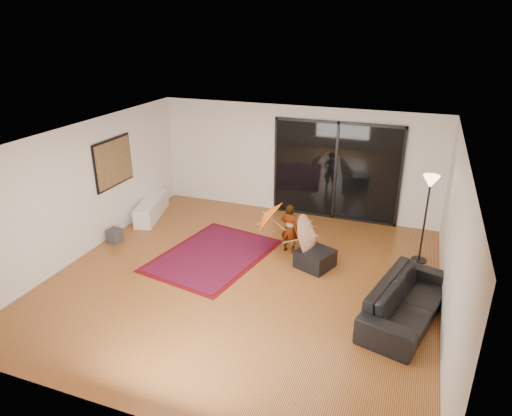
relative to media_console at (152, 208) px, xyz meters
The scene contains 17 objects.
floor 3.81m from the media_console, 31.28° to the right, with size 7.00×7.00×0.00m, color #AE692F.
ceiling 4.54m from the media_console, 31.28° to the right, with size 7.00×7.00×0.00m, color white.
wall_back 3.76m from the media_console, 25.15° to the left, with size 7.00×7.00×0.00m, color silver.
wall_front 6.46m from the media_console, 59.30° to the right, with size 7.00×7.00×0.00m, color silver.
wall_left 2.28m from the media_console, 97.22° to the right, with size 7.00×7.00×0.00m, color silver.
wall_right 7.12m from the media_console, 16.30° to the right, with size 7.00×7.00×0.00m, color silver.
sliding_door 4.61m from the media_console, 19.37° to the left, with size 3.06×0.07×2.40m.
painting 1.74m from the media_console, 102.38° to the right, with size 0.04×1.28×1.08m.
media_console is the anchor object (origin of this frame).
speaker 1.52m from the media_console, 90.00° to the right, with size 0.26×0.26×0.30m, color #424244.
persian_rug 2.69m from the media_console, 30.36° to the right, with size 2.37×2.98×0.02m.
sofa 6.58m from the media_console, 19.60° to the right, with size 2.24×0.88×0.66m, color black.
ottoman 4.54m from the media_console, 13.61° to the right, with size 0.63×0.63×0.36m, color black.
floor_lamp 6.47m from the media_console, ahead, with size 0.31×0.31×1.83m.
child 3.81m from the media_console, ahead, with size 0.39×0.26×1.07m, color #999999.
parasol_orange 3.30m from the media_console, 11.87° to the right, with size 0.61×0.85×0.89m.
parasol_white 4.42m from the media_console, 10.07° to the right, with size 0.54×0.99×0.99m.
Camera 1 is at (2.81, -6.97, 4.55)m, focal length 32.00 mm.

